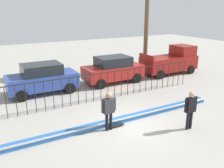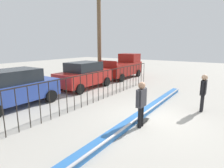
{
  "view_description": "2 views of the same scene",
  "coord_description": "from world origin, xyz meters",
  "px_view_note": "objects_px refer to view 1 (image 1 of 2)",
  "views": [
    {
      "loc": [
        -5.5,
        -8.59,
        5.22
      ],
      "look_at": [
        0.61,
        2.39,
        1.28
      ],
      "focal_mm": 39.04,
      "sensor_mm": 36.0,
      "label": 1
    },
    {
      "loc": [
        -7.05,
        -2.8,
        3.1
      ],
      "look_at": [
        0.78,
        2.46,
        1.12
      ],
      "focal_mm": 29.95,
      "sensor_mm": 36.0,
      "label": 2
    }
  ],
  "objects_px": {
    "skateboard": "(116,126)",
    "parked_car_red": "(113,69)",
    "parked_car_blue": "(42,78)",
    "camera_operator": "(191,107)",
    "pickup_truck": "(171,61)",
    "skateboarder": "(109,108)"
  },
  "relations": [
    {
      "from": "skateboarder",
      "to": "parked_car_red",
      "type": "relative_size",
      "value": 0.41
    },
    {
      "from": "parked_car_red",
      "to": "skateboard",
      "type": "bearing_deg",
      "value": -120.47
    },
    {
      "from": "skateboard",
      "to": "parked_car_red",
      "type": "relative_size",
      "value": 0.19
    },
    {
      "from": "camera_operator",
      "to": "pickup_truck",
      "type": "height_order",
      "value": "pickup_truck"
    },
    {
      "from": "skateboarder",
      "to": "skateboard",
      "type": "distance_m",
      "value": 1.09
    },
    {
      "from": "parked_car_blue",
      "to": "pickup_truck",
      "type": "height_order",
      "value": "pickup_truck"
    },
    {
      "from": "pickup_truck",
      "to": "skateboard",
      "type": "bearing_deg",
      "value": -149.76
    },
    {
      "from": "skateboarder",
      "to": "parked_car_red",
      "type": "distance_m",
      "value": 7.29
    },
    {
      "from": "camera_operator",
      "to": "parked_car_blue",
      "type": "relative_size",
      "value": 0.41
    },
    {
      "from": "skateboarder",
      "to": "parked_car_blue",
      "type": "relative_size",
      "value": 0.41
    },
    {
      "from": "camera_operator",
      "to": "parked_car_blue",
      "type": "height_order",
      "value": "parked_car_blue"
    },
    {
      "from": "camera_operator",
      "to": "parked_car_red",
      "type": "bearing_deg",
      "value": -75.69
    },
    {
      "from": "camera_operator",
      "to": "parked_car_red",
      "type": "distance_m",
      "value": 7.94
    },
    {
      "from": "skateboard",
      "to": "parked_car_red",
      "type": "bearing_deg",
      "value": 83.48
    },
    {
      "from": "skateboard",
      "to": "pickup_truck",
      "type": "bearing_deg",
      "value": 56.67
    },
    {
      "from": "camera_operator",
      "to": "parked_car_red",
      "type": "xyz_separation_m",
      "value": [
        0.55,
        7.92,
        -0.09
      ]
    },
    {
      "from": "skateboarder",
      "to": "parked_car_blue",
      "type": "bearing_deg",
      "value": 74.74
    },
    {
      "from": "skateboarder",
      "to": "camera_operator",
      "type": "relative_size",
      "value": 1.0
    },
    {
      "from": "parked_car_red",
      "to": "parked_car_blue",
      "type": "bearing_deg",
      "value": 176.17
    },
    {
      "from": "skateboard",
      "to": "pickup_truck",
      "type": "height_order",
      "value": "pickup_truck"
    },
    {
      "from": "skateboarder",
      "to": "parked_car_blue",
      "type": "xyz_separation_m",
      "value": [
        -1.31,
        6.4,
        -0.09
      ]
    },
    {
      "from": "parked_car_blue",
      "to": "parked_car_red",
      "type": "xyz_separation_m",
      "value": [
        5.05,
        -0.14,
        0.0
      ]
    }
  ]
}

